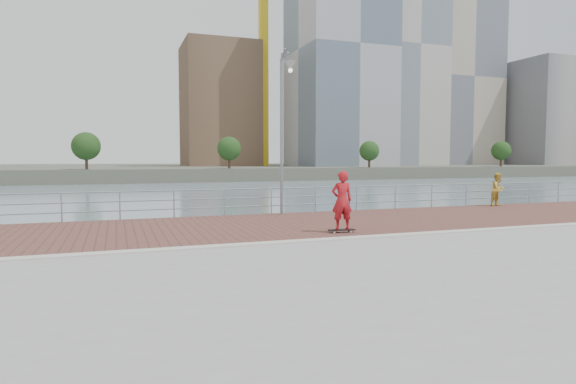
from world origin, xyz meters
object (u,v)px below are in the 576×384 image
object	(u,v)px
bystander	(498,189)
street_lamp	(285,103)
skateboarder	(342,200)
guardrail	(248,199)

from	to	relation	value
bystander	street_lamp	bearing A→B (deg)	167.95
bystander	skateboarder	bearing A→B (deg)	-168.57
street_lamp	bystander	size ratio (longest dim) A/B	3.95
street_lamp	bystander	bearing A→B (deg)	1.27
street_lamp	skateboarder	distance (m)	6.06
street_lamp	guardrail	bearing A→B (deg)	143.54
street_lamp	skateboarder	size ratio (longest dim) A/B	3.46
street_lamp	bystander	distance (m)	11.93
guardrail	bystander	world-z (taller)	bystander
guardrail	bystander	distance (m)	12.65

